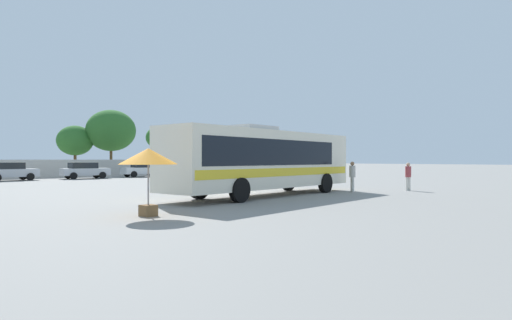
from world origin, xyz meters
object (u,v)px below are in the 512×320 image
(parked_car_rightmost_white, at_px, (143,169))
(roadside_tree_midleft, at_px, (75,141))
(coach_bus_cream_yellow, at_px, (264,159))
(attendant_by_bus_door, at_px, (352,175))
(vendor_umbrella_near_gate_orange, at_px, (148,158))
(parked_car_third_silver, at_px, (85,170))
(parked_car_second_silver, at_px, (10,171))
(roadside_tree_right, at_px, (159,138))
(passenger_waiting_on_apron, at_px, (408,175))
(roadside_tree_midright, at_px, (111,131))

(parked_car_rightmost_white, relative_size, roadside_tree_midleft, 0.73)
(coach_bus_cream_yellow, distance_m, roadside_tree_midleft, 35.75)
(attendant_by_bus_door, distance_m, vendor_umbrella_near_gate_orange, 13.46)
(vendor_umbrella_near_gate_orange, xyz_separation_m, parked_car_third_silver, (8.94, 28.23, -1.03))
(vendor_umbrella_near_gate_orange, relative_size, parked_car_second_silver, 0.51)
(coach_bus_cream_yellow, height_order, roadside_tree_right, roadside_tree_right)
(vendor_umbrella_near_gate_orange, height_order, parked_car_rightmost_white, vendor_umbrella_near_gate_orange)
(passenger_waiting_on_apron, height_order, roadside_tree_midleft, roadside_tree_midleft)
(roadside_tree_right, bearing_deg, parked_car_rightmost_white, -127.15)
(vendor_umbrella_near_gate_orange, height_order, roadside_tree_midleft, roadside_tree_midleft)
(passenger_waiting_on_apron, xyz_separation_m, roadside_tree_midright, (-1.26, 36.68, 4.29))
(attendant_by_bus_door, xyz_separation_m, vendor_umbrella_near_gate_orange, (-13.34, -1.55, 0.88))
(passenger_waiting_on_apron, bearing_deg, parked_car_rightmost_white, 93.18)
(attendant_by_bus_door, bearing_deg, roadside_tree_midleft, 92.40)
(roadside_tree_midright, bearing_deg, passenger_waiting_on_apron, -88.03)
(roadside_tree_midright, bearing_deg, roadside_tree_midleft, 152.91)
(parked_car_second_silver, relative_size, parked_car_rightmost_white, 1.01)
(parked_car_second_silver, xyz_separation_m, parked_car_rightmost_white, (12.19, -0.28, -0.02))
(vendor_umbrella_near_gate_orange, bearing_deg, parked_car_rightmost_white, 62.19)
(passenger_waiting_on_apron, height_order, parked_car_third_silver, passenger_waiting_on_apron)
(roadside_tree_midleft, xyz_separation_m, roadside_tree_midright, (3.51, -1.79, 1.23))
(vendor_umbrella_near_gate_orange, bearing_deg, passenger_waiting_on_apron, -0.14)
(vendor_umbrella_near_gate_orange, bearing_deg, coach_bus_cream_yellow, 20.56)
(parked_car_third_silver, bearing_deg, roadside_tree_right, 37.59)
(parked_car_rightmost_white, bearing_deg, coach_bus_cream_yellow, -105.56)
(vendor_umbrella_near_gate_orange, distance_m, parked_car_second_silver, 28.83)
(attendant_by_bus_door, height_order, roadside_tree_midleft, roadside_tree_midleft)
(passenger_waiting_on_apron, distance_m, parked_car_second_silver, 31.85)
(passenger_waiting_on_apron, distance_m, parked_car_third_silver, 29.27)
(passenger_waiting_on_apron, xyz_separation_m, roadside_tree_midleft, (-4.76, 38.47, 3.07))
(vendor_umbrella_near_gate_orange, relative_size, roadside_tree_right, 0.34)
(roadside_tree_midleft, height_order, roadside_tree_midright, roadside_tree_midright)
(parked_car_second_silver, relative_size, parked_car_third_silver, 0.97)
(roadside_tree_midleft, bearing_deg, passenger_waiting_on_apron, -82.94)
(vendor_umbrella_near_gate_orange, bearing_deg, roadside_tree_midright, 67.33)
(coach_bus_cream_yellow, height_order, attendant_by_bus_door, coach_bus_cream_yellow)
(parked_car_third_silver, height_order, roadside_tree_midright, roadside_tree_midright)
(coach_bus_cream_yellow, xyz_separation_m, parked_car_rightmost_white, (7.08, 25.44, -1.03))
(coach_bus_cream_yellow, relative_size, passenger_waiting_on_apron, 7.56)
(attendant_by_bus_door, bearing_deg, parked_car_rightmost_white, 86.50)
(passenger_waiting_on_apron, height_order, vendor_umbrella_near_gate_orange, vendor_umbrella_near_gate_orange)
(attendant_by_bus_door, bearing_deg, parked_car_second_silver, 111.25)
(coach_bus_cream_yellow, distance_m, roadside_tree_midright, 34.65)
(roadside_tree_right, bearing_deg, roadside_tree_midright, -162.29)
(roadside_tree_right, bearing_deg, attendant_by_bus_door, -104.57)
(attendant_by_bus_door, bearing_deg, parked_car_third_silver, 99.37)
(parked_car_third_silver, relative_size, roadside_tree_midleft, 0.76)
(parked_car_third_silver, relative_size, parked_car_rightmost_white, 1.04)
(parked_car_third_silver, distance_m, roadside_tree_midright, 11.43)
(passenger_waiting_on_apron, relative_size, parked_car_rightmost_white, 0.39)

